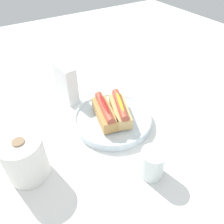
# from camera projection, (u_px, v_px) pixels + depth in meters

# --- Properties ---
(ground_plane) EXTENTS (2.40, 2.40, 0.00)m
(ground_plane) POSITION_uv_depth(u_px,v_px,m) (112.00, 121.00, 0.78)
(ground_plane) COLOR white
(serving_bowl) EXTENTS (0.27, 0.27, 0.03)m
(serving_bowl) POSITION_uv_depth(u_px,v_px,m) (112.00, 119.00, 0.77)
(serving_bowl) COLOR silver
(serving_bowl) RESTS_ON ground_plane
(hotdog_front) EXTENTS (0.16, 0.10, 0.06)m
(hotdog_front) POSITION_uv_depth(u_px,v_px,m) (120.00, 109.00, 0.75)
(hotdog_front) COLOR #DBB270
(hotdog_front) RESTS_ON serving_bowl
(hotdog_back) EXTENTS (0.16, 0.08, 0.06)m
(hotdog_back) POSITION_uv_depth(u_px,v_px,m) (104.00, 111.00, 0.74)
(hotdog_back) COLOR tan
(hotdog_back) RESTS_ON serving_bowl
(water_glass) EXTENTS (0.07, 0.07, 0.09)m
(water_glass) POSITION_uv_depth(u_px,v_px,m) (152.00, 165.00, 0.59)
(water_glass) COLOR white
(water_glass) RESTS_ON ground_plane
(paper_towel_roll) EXTENTS (0.11, 0.11, 0.13)m
(paper_towel_roll) POSITION_uv_depth(u_px,v_px,m) (25.00, 159.00, 0.58)
(paper_towel_roll) COLOR white
(paper_towel_roll) RESTS_ON ground_plane
(napkin_box) EXTENTS (0.11, 0.05, 0.15)m
(napkin_box) POSITION_uv_depth(u_px,v_px,m) (66.00, 83.00, 0.83)
(napkin_box) COLOR white
(napkin_box) RESTS_ON ground_plane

